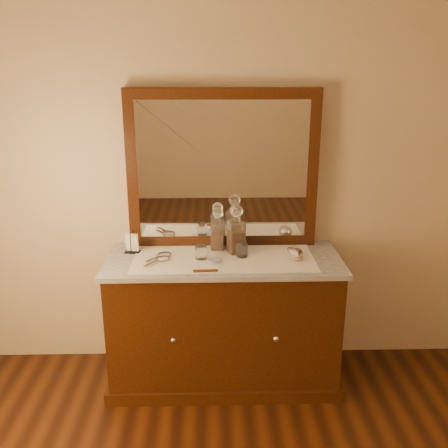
{
  "coord_description": "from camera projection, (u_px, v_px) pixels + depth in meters",
  "views": [
    {
      "loc": [
        -0.07,
        -0.87,
        1.98
      ],
      "look_at": [
        0.0,
        1.85,
        1.1
      ],
      "focal_mm": 39.8,
      "sensor_mm": 36.0,
      "label": 1
    }
  ],
  "objects": [
    {
      "name": "knob_left",
      "position": [
        173.0,
        340.0,
        2.89
      ],
      "size": [
        0.04,
        0.04,
        0.04
      ],
      "primitive_type": "sphere",
      "color": "silver",
      "rests_on": "dresser_cabinet"
    },
    {
      "name": "tumblers",
      "position": [
        222.0,
        251.0,
        3.02
      ],
      "size": [
        0.32,
        0.1,
        0.08
      ],
      "color": "white",
      "rests_on": "lace_runner"
    },
    {
      "name": "decanter_right",
      "position": [
        236.0,
        234.0,
        3.08
      ],
      "size": [
        0.12,
        0.12,
        0.31
      ],
      "color": "#9C4716",
      "rests_on": "lace_runner"
    },
    {
      "name": "napkin_rack",
      "position": [
        132.0,
        244.0,
        3.11
      ],
      "size": [
        0.1,
        0.07,
        0.14
      ],
      "color": "black",
      "rests_on": "marble_top"
    },
    {
      "name": "knob_right",
      "position": [
        276.0,
        339.0,
        2.9
      ],
      "size": [
        0.04,
        0.04,
        0.04
      ],
      "primitive_type": "sphere",
      "color": "silver",
      "rests_on": "dresser_cabinet"
    },
    {
      "name": "comb",
      "position": [
        205.0,
        271.0,
        2.83
      ],
      "size": [
        0.14,
        0.03,
        0.01
      ],
      "primitive_type": "cube",
      "rotation": [
        0.0,
        0.0,
        0.04
      ],
      "color": "brown",
      "rests_on": "lace_runner"
    },
    {
      "name": "dresser_cabinet",
      "position": [
        224.0,
        322.0,
        3.18
      ],
      "size": [
        1.4,
        0.55,
        0.82
      ],
      "primitive_type": "cube",
      "color": "black",
      "rests_on": "floor"
    },
    {
      "name": "dresser_plinth",
      "position": [
        224.0,
        371.0,
        3.29
      ],
      "size": [
        1.46,
        0.59,
        0.08
      ],
      "primitive_type": "cube",
      "color": "black",
      "rests_on": "floor"
    },
    {
      "name": "hand_mirror_outer",
      "position": [
        162.0,
        255.0,
        3.05
      ],
      "size": [
        0.16,
        0.19,
        0.02
      ],
      "color": "silver",
      "rests_on": "lace_runner"
    },
    {
      "name": "marble_top",
      "position": [
        224.0,
        260.0,
        3.05
      ],
      "size": [
        1.44,
        0.59,
        0.03
      ],
      "primitive_type": "cube",
      "color": "silver",
      "rests_on": "dresser_cabinet"
    },
    {
      "name": "mirror_glass",
      "position": [
        223.0,
        170.0,
        3.09
      ],
      "size": [
        1.06,
        0.01,
        0.86
      ],
      "primitive_type": "cube",
      "color": "white",
      "rests_on": "marble_top"
    },
    {
      "name": "pin_dish",
      "position": [
        215.0,
        260.0,
        2.97
      ],
      "size": [
        0.1,
        0.1,
        0.02
      ],
      "primitive_type": "cylinder",
      "rotation": [
        0.0,
        0.0,
        0.1
      ],
      "color": "white",
      "rests_on": "lace_runner"
    },
    {
      "name": "hand_mirror_inner",
      "position": [
        160.0,
        259.0,
        2.98
      ],
      "size": [
        0.16,
        0.19,
        0.02
      ],
      "color": "silver",
      "rests_on": "lace_runner"
    },
    {
      "name": "decanter_left",
      "position": [
        218.0,
        233.0,
        3.14
      ],
      "size": [
        0.09,
        0.09,
        0.28
      ],
      "color": "#9C4716",
      "rests_on": "lace_runner"
    },
    {
      "name": "brush_near",
      "position": [
        294.0,
        254.0,
        3.03
      ],
      "size": [
        0.1,
        0.18,
        0.05
      ],
      "color": "#A18063",
      "rests_on": "lace_runner"
    },
    {
      "name": "lace_runner",
      "position": [
        224.0,
        259.0,
        3.02
      ],
      "size": [
        1.1,
        0.45,
        0.0
      ],
      "primitive_type": "cube",
      "color": "white",
      "rests_on": "marble_top"
    },
    {
      "name": "room_shell",
      "position": [
        247.0,
        364.0,
        1.01
      ],
      "size": [
        8.5,
        9.0,
        2.8
      ],
      "color": "black",
      "rests_on": "ground"
    },
    {
      "name": "mirror_frame",
      "position": [
        223.0,
        169.0,
        3.12
      ],
      "size": [
        1.2,
        0.08,
        1.0
      ],
      "primitive_type": "cube",
      "color": "black",
      "rests_on": "marble_top"
    },
    {
      "name": "brush_far",
      "position": [
        297.0,
        254.0,
        3.03
      ],
      "size": [
        0.07,
        0.16,
        0.04
      ],
      "color": "#A18063",
      "rests_on": "lace_runner"
    }
  ]
}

